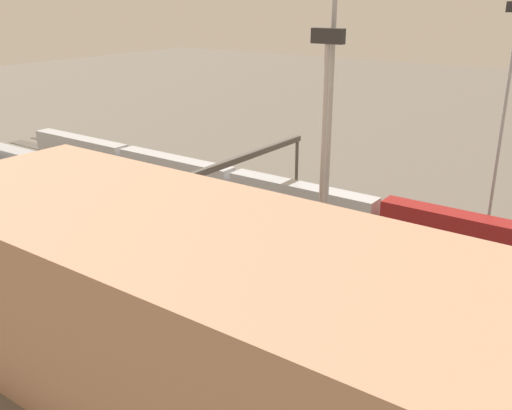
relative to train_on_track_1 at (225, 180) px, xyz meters
The scene contains 15 objects.
ground_plane 15.58m from the train_on_track_1, 150.94° to the left, with size 400.00×400.00×0.00m, color #60594F.
track_bed_0 14.54m from the train_on_track_1, 159.67° to the right, with size 140.00×2.80×0.12m, color #4C443D.
track_bed_1 13.65m from the train_on_track_1, behind, with size 140.00×2.80×0.12m, color #4C443D.
track_bed_2 14.54m from the train_on_track_1, 159.67° to the left, with size 140.00×2.80×0.12m, color #4C443D.
track_bed_3 16.92m from the train_on_track_1, 143.47° to the left, with size 140.00×2.80×0.12m, color #4C443D.
track_bed_4 20.28m from the train_on_track_1, 131.98° to the left, with size 140.00×2.80×0.12m, color #4C443D.
track_bed_5 24.21m from the train_on_track_1, 124.01° to the left, with size 140.00×2.80×0.12m, color #4C443D.
train_on_track_1 is the anchor object (origin of this frame).
train_on_track_4 19.28m from the train_on_track_1, 128.89° to the left, with size 119.80×3.06×5.00m.
train_on_track_5 25.07m from the train_on_track_1, 127.09° to the left, with size 114.80×3.06×4.40m.
light_mast_0 41.12m from the train_on_track_1, 167.78° to the right, with size 2.80×0.70×28.17m.
light_mast_1 41.26m from the train_on_track_1, 143.27° to the left, with size 2.80×0.70×32.14m.
light_mast_3 41.15m from the train_on_track_1, 141.77° to the left, with size 2.80×0.70×26.37m.
signal_gantry 12.53m from the train_on_track_1, 138.32° to the left, with size 0.70×30.00×8.80m.
maintenance_shed 46.73m from the train_on_track_1, 124.65° to the left, with size 49.79×18.64×13.79m, color tan.
Camera 1 is at (-39.98, 58.16, 28.81)m, focal length 40.41 mm.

